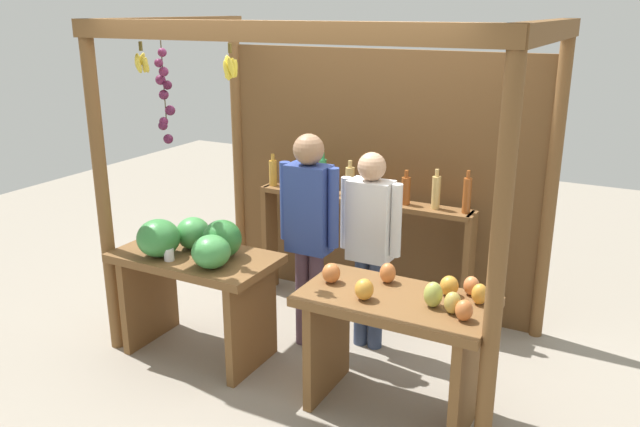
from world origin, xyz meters
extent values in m
plane|color=gray|center=(0.00, 0.00, 0.00)|extent=(12.00, 12.00, 0.00)
cylinder|color=brown|center=(-1.42, -0.85, 1.22)|extent=(0.10, 0.10, 2.44)
cylinder|color=brown|center=(1.42, -0.85, 1.22)|extent=(0.10, 0.10, 2.44)
cylinder|color=brown|center=(-1.42, 0.85, 1.22)|extent=(0.10, 0.10, 2.44)
cylinder|color=brown|center=(1.42, 0.85, 1.22)|extent=(0.10, 0.10, 2.44)
cube|color=brown|center=(0.00, -0.85, 2.38)|extent=(2.94, 0.12, 0.12)
cube|color=brown|center=(-1.42, 0.00, 2.38)|extent=(0.12, 1.80, 0.12)
cube|color=brown|center=(1.42, 0.00, 2.38)|extent=(0.12, 1.80, 0.12)
cube|color=brown|center=(0.00, 0.87, 1.10)|extent=(2.84, 0.04, 2.19)
cylinder|color=brown|center=(-0.99, -0.79, 2.27)|extent=(0.02, 0.02, 0.06)
ellipsoid|color=gold|center=(-0.96, -0.79, 2.15)|extent=(0.04, 0.07, 0.11)
ellipsoid|color=gold|center=(-0.99, -0.77, 2.15)|extent=(0.06, 0.05, 0.11)
ellipsoid|color=gold|center=(-1.01, -0.78, 2.18)|extent=(0.06, 0.07, 0.12)
ellipsoid|color=gold|center=(-1.01, -0.81, 2.17)|extent=(0.05, 0.06, 0.12)
ellipsoid|color=gold|center=(-0.98, -0.84, 2.15)|extent=(0.06, 0.04, 0.11)
cylinder|color=brown|center=(-0.35, -0.70, 2.27)|extent=(0.02, 0.02, 0.06)
ellipsoid|color=yellow|center=(-0.33, -0.69, 2.15)|extent=(0.04, 0.07, 0.13)
ellipsoid|color=yellow|center=(-0.34, -0.67, 2.14)|extent=(0.08, 0.07, 0.14)
ellipsoid|color=yellow|center=(-0.36, -0.66, 2.14)|extent=(0.08, 0.04, 0.13)
ellipsoid|color=yellow|center=(-0.38, -0.68, 2.14)|extent=(0.06, 0.08, 0.14)
ellipsoid|color=yellow|center=(-0.38, -0.71, 2.17)|extent=(0.06, 0.08, 0.14)
ellipsoid|color=yellow|center=(-0.36, -0.73, 2.14)|extent=(0.07, 0.04, 0.13)
ellipsoid|color=yellow|center=(-0.33, -0.72, 2.16)|extent=(0.06, 0.05, 0.14)
cylinder|color=#4C422D|center=(-0.99, -0.60, 2.02)|extent=(0.01, 0.01, 0.55)
sphere|color=#601E42|center=(-0.98, -0.61, 2.22)|extent=(0.06, 0.06, 0.06)
sphere|color=#601E42|center=(-1.00, -0.62, 2.15)|extent=(0.06, 0.06, 0.06)
sphere|color=#601E42|center=(-0.98, -0.61, 2.09)|extent=(0.07, 0.07, 0.07)
sphere|color=#601E42|center=(-1.02, -0.60, 2.03)|extent=(0.07, 0.07, 0.07)
sphere|color=#47142D|center=(-0.97, -0.59, 2.00)|extent=(0.06, 0.06, 0.06)
sphere|color=#511938|center=(-0.99, -0.60, 1.93)|extent=(0.07, 0.07, 0.07)
sphere|color=#511938|center=(-0.97, -0.57, 1.82)|extent=(0.07, 0.07, 0.07)
sphere|color=#601E42|center=(-1.01, -0.60, 1.75)|extent=(0.06, 0.06, 0.06)
sphere|color=#511938|center=(-1.01, -0.61, 1.72)|extent=(0.07, 0.07, 0.07)
sphere|color=#511938|center=(-1.00, -0.58, 1.62)|extent=(0.07, 0.07, 0.07)
cube|color=brown|center=(-0.78, -0.64, 0.77)|extent=(1.19, 0.64, 0.06)
cube|color=brown|center=(-1.26, -0.64, 0.37)|extent=(0.06, 0.58, 0.74)
cube|color=brown|center=(-0.30, -0.64, 0.37)|extent=(0.06, 0.58, 0.74)
ellipsoid|color=#429347|center=(-0.86, -0.54, 0.92)|extent=(0.29, 0.29, 0.24)
ellipsoid|color=#429347|center=(-0.52, -0.78, 0.92)|extent=(0.37, 0.37, 0.23)
ellipsoid|color=#2D7533|center=(-0.57, -0.58, 0.94)|extent=(0.36, 0.36, 0.27)
ellipsoid|color=#38843D|center=(-0.98, -0.78, 0.94)|extent=(0.41, 0.41, 0.27)
cylinder|color=white|center=(-0.86, -0.82, 0.85)|extent=(0.07, 0.07, 0.09)
cube|color=brown|center=(0.78, -0.64, 0.77)|extent=(1.19, 0.64, 0.06)
cube|color=brown|center=(0.30, -0.64, 0.37)|extent=(0.06, 0.58, 0.74)
cube|color=brown|center=(1.26, -0.64, 0.37)|extent=(0.06, 0.58, 0.74)
ellipsoid|color=gold|center=(1.06, -0.46, 0.87)|extent=(0.15, 0.15, 0.13)
ellipsoid|color=#CC7038|center=(0.65, -0.45, 0.87)|extent=(0.15, 0.15, 0.13)
ellipsoid|color=gold|center=(1.26, -0.49, 0.87)|extent=(0.12, 0.12, 0.13)
ellipsoid|color=gold|center=(0.62, -0.76, 0.87)|extent=(0.14, 0.14, 0.13)
ellipsoid|color=#E07F47|center=(1.18, -0.38, 0.86)|extent=(0.10, 0.10, 0.12)
ellipsoid|color=#CC7038|center=(0.32, -0.62, 0.87)|extent=(0.16, 0.16, 0.13)
ellipsoid|color=#B79E47|center=(1.15, -0.69, 0.87)|extent=(0.12, 0.12, 0.13)
ellipsoid|color=#CC7038|center=(1.23, -0.75, 0.87)|extent=(0.11, 0.11, 0.12)
ellipsoid|color=#A8B24C|center=(1.02, -0.66, 0.88)|extent=(0.12, 0.12, 0.16)
cube|color=brown|center=(-0.95, 0.64, 0.50)|extent=(0.05, 0.20, 1.00)
cube|color=brown|center=(0.89, 0.64, 0.50)|extent=(0.05, 0.20, 1.00)
cube|color=brown|center=(-0.03, 0.64, 0.98)|extent=(1.84, 0.22, 0.04)
cylinder|color=gold|center=(-0.90, 0.64, 1.11)|extent=(0.07, 0.07, 0.22)
cylinder|color=gold|center=(-0.90, 0.64, 1.25)|extent=(0.03, 0.03, 0.06)
cylinder|color=silver|center=(-0.64, 0.64, 1.12)|extent=(0.07, 0.07, 0.25)
cylinder|color=silver|center=(-0.64, 0.64, 1.28)|extent=(0.03, 0.03, 0.06)
cylinder|color=#338C4C|center=(-0.40, 0.64, 1.14)|extent=(0.07, 0.07, 0.29)
cylinder|color=#338C4C|center=(-0.40, 0.64, 1.32)|extent=(0.03, 0.03, 0.06)
cylinder|color=#D8B266|center=(-0.15, 0.64, 1.12)|extent=(0.08, 0.08, 0.25)
cylinder|color=#D8B266|center=(-0.15, 0.64, 1.28)|extent=(0.03, 0.03, 0.06)
cylinder|color=gold|center=(0.10, 0.64, 1.12)|extent=(0.06, 0.06, 0.24)
cylinder|color=gold|center=(0.10, 0.64, 1.27)|extent=(0.03, 0.03, 0.06)
cylinder|color=#994C1E|center=(0.35, 0.64, 1.11)|extent=(0.07, 0.07, 0.22)
cylinder|color=#994C1E|center=(0.35, 0.64, 1.25)|extent=(0.03, 0.03, 0.06)
cylinder|color=#D8B266|center=(0.60, 0.64, 1.13)|extent=(0.07, 0.07, 0.26)
cylinder|color=#D8B266|center=(0.60, 0.64, 1.29)|extent=(0.03, 0.03, 0.06)
cylinder|color=#994C1E|center=(0.84, 0.64, 1.14)|extent=(0.06, 0.06, 0.28)
cylinder|color=#994C1E|center=(0.84, 0.64, 1.31)|extent=(0.03, 0.03, 0.06)
cylinder|color=#553C4D|center=(-0.17, -0.13, 0.39)|extent=(0.11, 0.11, 0.78)
cylinder|color=#553C4D|center=(-0.05, -0.13, 0.39)|extent=(0.11, 0.11, 0.78)
cube|color=#2D428C|center=(-0.11, -0.13, 1.11)|extent=(0.32, 0.19, 0.66)
cylinder|color=#2D428C|center=(-0.31, -0.13, 1.14)|extent=(0.08, 0.08, 0.59)
cylinder|color=#2D428C|center=(0.09, -0.13, 1.14)|extent=(0.08, 0.08, 0.59)
sphere|color=#997051|center=(-0.11, -0.13, 1.55)|extent=(0.22, 0.22, 0.22)
cylinder|color=#344160|center=(0.23, 0.07, 0.36)|extent=(0.11, 0.11, 0.72)
cylinder|color=#344160|center=(0.35, 0.07, 0.36)|extent=(0.11, 0.11, 0.72)
cube|color=white|center=(0.29, 0.07, 1.02)|extent=(0.32, 0.19, 0.61)
cylinder|color=white|center=(0.09, 0.07, 1.05)|extent=(0.08, 0.08, 0.54)
cylinder|color=white|center=(0.49, 0.07, 1.05)|extent=(0.08, 0.08, 0.54)
sphere|color=tan|center=(0.29, 0.07, 1.43)|extent=(0.21, 0.21, 0.21)
camera|label=1|loc=(2.07, -4.08, 2.51)|focal=36.32mm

